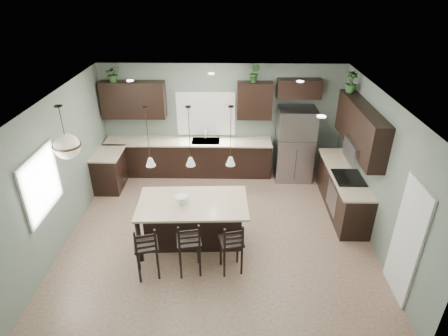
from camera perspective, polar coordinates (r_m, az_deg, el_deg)
ground at (r=7.81m, az=-0.80°, el=-9.51°), size 6.00×6.00×0.00m
pantry_door at (r=6.56m, az=26.05°, el=-10.05°), size 0.04×0.82×2.04m
window_back at (r=9.50m, az=-2.77°, el=8.26°), size 1.35×0.02×1.00m
window_left at (r=7.05m, az=-26.19°, el=-2.20°), size 0.02×1.10×1.00m
left_return_cabs at (r=9.45m, az=-17.07°, el=-0.43°), size 0.60×0.90×0.90m
left_return_countertop at (r=9.24m, az=-17.35°, el=2.14°), size 0.66×0.96×0.04m
back_lower_cabs at (r=9.71m, az=-5.38°, el=1.56°), size 4.20×0.60×0.90m
back_countertop at (r=9.50m, az=-5.51°, el=4.05°), size 4.20×0.66×0.04m
sink_inset at (r=9.45m, az=-2.80°, el=4.12°), size 0.70×0.45×0.01m
faucet at (r=9.36m, az=-2.83°, el=4.86°), size 0.02×0.02×0.28m
back_upper_left at (r=9.51m, az=-13.63°, el=10.07°), size 1.55×0.34×0.90m
back_upper_right at (r=9.22m, az=4.69°, el=10.21°), size 0.85×0.34×0.90m
fridge_header at (r=9.26m, az=11.40°, el=11.77°), size 1.05×0.34×0.45m
right_lower_cabs at (r=8.63m, az=17.62°, el=-3.37°), size 0.60×2.35×0.90m
right_countertop at (r=8.40m, az=17.94°, el=-0.63°), size 0.66×2.35×0.04m
cooktop at (r=8.16m, az=18.46°, el=-1.40°), size 0.58×0.75×0.02m
wall_oven_front at (r=8.33m, az=16.07°, el=-4.36°), size 0.01×0.72×0.60m
right_upper_cabs at (r=8.03m, az=20.04°, el=5.83°), size 0.34×2.35×0.90m
microwave at (r=7.93m, az=19.80°, el=2.41°), size 0.40×0.75×0.40m
refrigerator at (r=9.45m, az=10.71°, el=3.57°), size 0.90×0.74×1.85m
kitchen_island at (r=7.27m, az=-4.67°, el=-8.30°), size 2.08×1.25×0.92m
serving_dish at (r=6.98m, az=-6.49°, el=-4.77°), size 0.24×0.24×0.14m
bar_stool_left at (r=6.63m, az=-11.69°, el=-12.18°), size 0.49×0.49×1.08m
bar_stool_center at (r=6.59m, az=-5.36°, el=-11.76°), size 0.48×0.48×1.11m
bar_stool_right at (r=6.61m, az=1.10°, el=-11.84°), size 0.47×0.47×1.05m
pendant_left at (r=6.47m, az=-11.51°, el=4.62°), size 0.17×0.17×1.10m
pendant_center at (r=6.38m, az=-5.29°, el=4.76°), size 0.17×0.17×1.10m
pendant_right at (r=6.37m, az=1.03°, el=4.84°), size 0.17×0.17×1.10m
chandelier at (r=6.92m, az=-23.20°, el=5.00°), size 0.49×0.49×0.97m
plant_back_left at (r=9.42m, az=-16.53°, el=13.62°), size 0.44×0.41×0.39m
plant_back_right at (r=9.01m, az=4.72°, el=14.23°), size 0.30×0.27×0.44m
plant_right_wall at (r=8.64m, az=18.83°, el=12.24°), size 0.27×0.27×0.44m
room_shell at (r=6.91m, az=-0.90°, el=1.74°), size 6.00×6.00×6.00m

